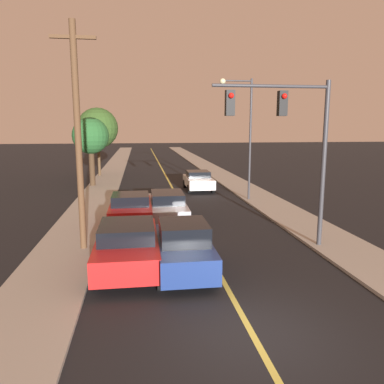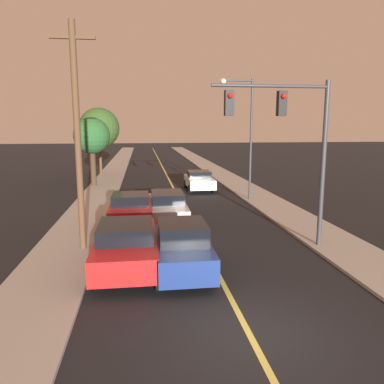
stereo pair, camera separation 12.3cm
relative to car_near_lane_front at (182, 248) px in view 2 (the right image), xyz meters
The scene contains 14 objects.
ground_plane 4.11m from the car_near_lane_front, 73.40° to the right, with size 200.00×200.00×0.00m, color black.
road_surface 32.19m from the car_near_lane_front, 87.96° to the left, with size 8.19×80.00×0.01m.
sidewalk_left 32.44m from the car_near_lane_front, 97.44° to the left, with size 2.50×80.00×0.12m.
sidewalk_right 32.81m from the car_near_lane_front, 78.58° to the left, with size 2.50×80.00×0.12m.
car_near_lane_front is the anchor object (origin of this frame).
car_near_lane_second 7.00m from the car_near_lane_front, 90.00° to the left, with size 1.91×4.91×1.49m.
car_outer_lane_front 1.90m from the car_near_lane_front, 161.40° to the left, with size 2.11×4.80×1.61m.
car_outer_lane_second 6.31m from the car_near_lane_front, 106.60° to the left, with size 2.05×4.06×1.61m.
car_far_oncoming 16.11m from the car_near_lane_front, 79.30° to the left, with size 1.98×4.10×1.43m.
traffic_signal_mast 5.96m from the car_near_lane_front, 23.78° to the left, with size 4.46×0.42×6.30m.
streetlamp_right 13.15m from the car_near_lane_front, 65.84° to the left, with size 2.07×0.36×7.50m.
utility_pole_left 5.73m from the car_near_lane_front, 142.51° to the left, with size 1.60×0.24×8.31m.
tree_left_near 19.44m from the car_near_lane_front, 105.26° to the left, with size 2.82×2.82×5.31m.
tree_left_far 25.44m from the car_near_lane_front, 101.74° to the left, with size 3.75×3.75×6.33m.
Camera 2 is at (-2.36, -7.73, 4.75)m, focal length 35.00 mm.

